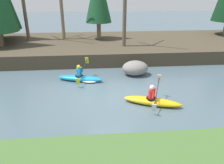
# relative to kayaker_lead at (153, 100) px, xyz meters

# --- Properties ---
(ground_plane) EXTENTS (90.00, 90.00, 0.00)m
(ground_plane) POSITION_rel_kayaker_lead_xyz_m (-1.83, 0.91, -0.22)
(ground_plane) COLOR #4C606B
(riverbank_far) EXTENTS (44.00, 8.42, 0.98)m
(riverbank_far) POSITION_rel_kayaker_lead_xyz_m (-1.83, 9.55, 0.27)
(riverbank_far) COLOR #473D2D
(riverbank_far) RESTS_ON ground
(bare_tree_mid_upstream) EXTENTS (2.69, 2.66, 4.80)m
(bare_tree_mid_upstream) POSITION_rel_kayaker_lead_xyz_m (-5.20, 10.63, 3.02)
(bare_tree_mid_upstream) COLOR #7A664C
(bare_tree_mid_upstream) RESTS_ON riverbank_far
(bare_tree_mid_downstream) EXTENTS (3.34, 3.30, 6.04)m
(bare_tree_mid_downstream) POSITION_rel_kayaker_lead_xyz_m (-0.30, 7.66, 3.60)
(bare_tree_mid_downstream) COLOR brown
(bare_tree_mid_downstream) RESTS_ON riverbank_far
(kayaker_lead) EXTENTS (2.73, 1.99, 1.20)m
(kayaker_lead) POSITION_rel_kayaker_lead_xyz_m (0.00, 0.00, 0.00)
(kayaker_lead) COLOR yellow
(kayaker_lead) RESTS_ON ground
(kayaker_middle) EXTENTS (2.78, 2.04, 1.20)m
(kayaker_middle) POSITION_rel_kayaker_lead_xyz_m (-3.43, 3.18, -0.02)
(kayaker_middle) COLOR #1993D6
(kayaker_middle) RESTS_ON ground
(boulder_midstream) EXTENTS (1.63, 1.28, 0.92)m
(boulder_midstream) POSITION_rel_kayaker_lead_xyz_m (-0.11, 3.91, 0.24)
(boulder_midstream) COLOR gray
(boulder_midstream) RESTS_ON ground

